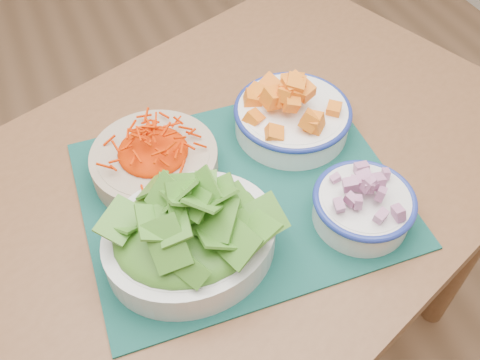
# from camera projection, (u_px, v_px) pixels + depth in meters

# --- Properties ---
(ground) EXTENTS (4.00, 4.00, 0.00)m
(ground) POSITION_uv_depth(u_px,v_px,m) (215.00, 324.00, 1.51)
(ground) COLOR #A1734E
(ground) RESTS_ON ground
(table) EXTENTS (1.26, 1.04, 0.75)m
(table) POSITION_uv_depth(u_px,v_px,m) (235.00, 209.00, 0.98)
(table) COLOR brown
(table) RESTS_ON ground
(placemat) EXTENTS (0.51, 0.43, 0.00)m
(placemat) POSITION_uv_depth(u_px,v_px,m) (240.00, 193.00, 0.85)
(placemat) COLOR #0A322D
(placemat) RESTS_ON table
(carrot_bowl) EXTENTS (0.22, 0.22, 0.08)m
(carrot_bowl) POSITION_uv_depth(u_px,v_px,m) (154.00, 157.00, 0.85)
(carrot_bowl) COLOR tan
(carrot_bowl) RESTS_ON placemat
(squash_bowl) EXTENTS (0.26, 0.26, 0.10)m
(squash_bowl) POSITION_uv_depth(u_px,v_px,m) (293.00, 111.00, 0.91)
(squash_bowl) COLOR white
(squash_bowl) RESTS_ON placemat
(lettuce_bowl) EXTENTS (0.27, 0.23, 0.12)m
(lettuce_bowl) POSITION_uv_depth(u_px,v_px,m) (190.00, 229.00, 0.74)
(lettuce_bowl) COLOR silver
(lettuce_bowl) RESTS_ON placemat
(onion_bowl) EXTENTS (0.16, 0.16, 0.08)m
(onion_bowl) POSITION_uv_depth(u_px,v_px,m) (364.00, 203.00, 0.79)
(onion_bowl) COLOR white
(onion_bowl) RESTS_ON placemat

